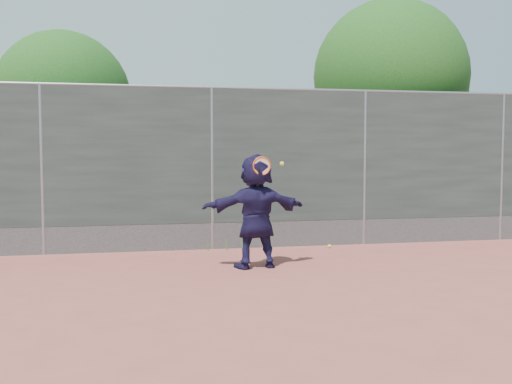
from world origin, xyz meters
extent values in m
plane|color=#9E4C42|center=(0.00, 0.00, 0.00)|extent=(80.00, 80.00, 0.00)
imported|color=#1A153B|center=(0.47, 1.67, 0.89)|extent=(1.70, 0.69, 1.79)
sphere|color=yellow|center=(2.19, 3.18, 0.03)|extent=(0.07, 0.07, 0.07)
cube|color=#38423D|center=(0.00, 3.50, 1.75)|extent=(20.00, 0.04, 2.50)
cube|color=slate|center=(0.00, 3.50, 0.25)|extent=(20.00, 0.03, 0.50)
cylinder|color=gray|center=(0.00, 3.50, 3.00)|extent=(20.00, 0.05, 0.05)
cylinder|color=gray|center=(-3.00, 3.50, 1.50)|extent=(0.06, 0.06, 3.00)
cylinder|color=gray|center=(0.00, 3.50, 1.50)|extent=(0.06, 0.06, 3.00)
cylinder|color=gray|center=(3.00, 3.50, 1.50)|extent=(0.06, 0.06, 3.00)
cylinder|color=gray|center=(6.00, 3.50, 1.50)|extent=(0.06, 0.06, 3.00)
torus|color=#D34713|center=(0.52, 1.47, 1.60)|extent=(0.29, 0.06, 0.29)
cylinder|color=beige|center=(0.52, 1.47, 1.60)|extent=(0.25, 0.04, 0.25)
cylinder|color=black|center=(0.47, 1.49, 1.40)|extent=(0.04, 0.13, 0.33)
sphere|color=yellow|center=(0.84, 1.51, 1.64)|extent=(0.07, 0.07, 0.07)
cylinder|color=#382314|center=(4.50, 5.70, 1.30)|extent=(0.28, 0.28, 2.60)
sphere|color=#23561C|center=(4.50, 5.70, 3.59)|extent=(3.60, 3.60, 3.60)
sphere|color=#23561C|center=(5.22, 5.90, 3.23)|extent=(2.52, 2.52, 2.52)
cylinder|color=#382314|center=(-3.00, 6.50, 1.10)|extent=(0.28, 0.28, 2.20)
sphere|color=#23561C|center=(-3.00, 6.50, 3.03)|extent=(3.00, 3.00, 3.00)
sphere|color=#23561C|center=(-2.40, 6.70, 2.73)|extent=(2.10, 2.10, 2.10)
cone|color=#387226|center=(0.25, 3.38, 0.13)|extent=(0.03, 0.03, 0.26)
cone|color=#387226|center=(0.55, 3.40, 0.15)|extent=(0.03, 0.03, 0.30)
cone|color=#387226|center=(-0.10, 3.36, 0.11)|extent=(0.03, 0.03, 0.22)
camera|label=1|loc=(-1.26, -7.03, 1.81)|focal=40.00mm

